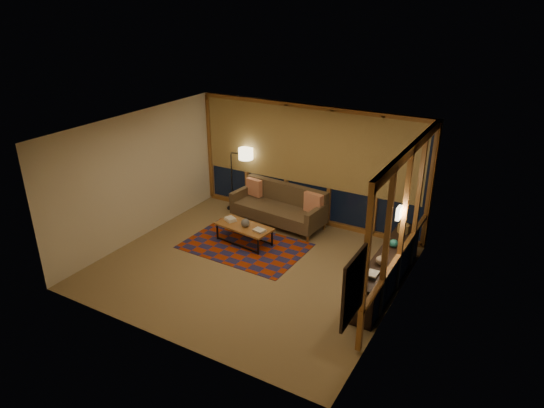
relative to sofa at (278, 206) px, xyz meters
The scene contains 21 objects.
floor 2.01m from the sofa, 76.23° to the right, with size 5.50×5.00×0.01m, color #99875C.
ceiling 2.99m from the sofa, 76.23° to the right, with size 5.50×5.00×0.01m, color white.
walls 2.16m from the sofa, 76.23° to the right, with size 5.51×5.01×2.70m.
window_wall_back 1.15m from the sofa, 48.39° to the left, with size 5.30×0.16×2.60m, color #A06838, non-canonical shape.
window_wall_right 3.53m from the sofa, 22.51° to the right, with size 0.16×3.70×2.60m, color #A06838, non-canonical shape.
wall_art 5.02m from the sofa, 49.76° to the right, with size 0.06×0.74×0.94m, color red, non-canonical shape.
wall_sconce 3.59m from the sofa, 25.23° to the right, with size 0.12×0.18×0.22m, color #FFEDB2, non-canonical shape.
sofa is the anchor object (origin of this frame).
pillow_left 0.84m from the sofa, 162.34° to the left, with size 0.41×0.14×0.41m, color red, non-canonical shape.
pillow_right 0.87m from the sofa, ahead, with size 0.44×0.15×0.44m, color red, non-canonical shape.
area_rug 1.36m from the sofa, 93.14° to the right, with size 2.48×1.65×0.01m, color maroon.
coffee_table 1.20m from the sofa, 97.81° to the right, with size 1.22×0.56×0.41m, color #A06838, non-canonical shape.
book_stack_a 1.25m from the sofa, 115.83° to the right, with size 0.26×0.21×0.08m, color silver, non-canonical shape.
book_stack_b 1.26m from the sofa, 78.47° to the right, with size 0.24×0.19×0.05m, color silver, non-canonical shape.
ceramic_pot 1.19m from the sofa, 95.46° to the right, with size 0.18×0.18×0.18m, color black.
floor_lamp 1.45m from the sofa, behind, with size 0.52×0.34×1.57m, color black, non-canonical shape.
bookshelf 3.23m from the sofa, 23.71° to the right, with size 0.40×2.74×0.68m, color black, non-canonical shape.
basket 2.98m from the sofa, ahead, with size 0.22×0.22×0.16m, color olive.
teal_bowl 3.16m from the sofa, 19.58° to the right, with size 0.16×0.16×0.16m, color #1C6056.
vase 3.44m from the sofa, 30.25° to the right, with size 0.19×0.19×0.20m, color tan.
shelf_book_stack 3.69m from the sofa, 36.43° to the right, with size 0.17×0.24×0.07m, color silver, non-canonical shape.
Camera 1 is at (4.40, -6.87, 4.87)m, focal length 32.00 mm.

